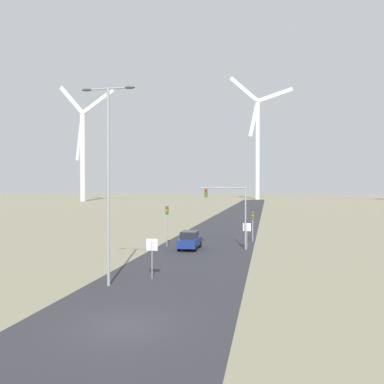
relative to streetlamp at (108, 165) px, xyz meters
name	(u,v)px	position (x,y,z in m)	size (l,w,h in m)	color
ground_plane	(125,325)	(3.54, -6.19, -7.70)	(600.00, 600.00, 0.00)	gray
road_surface	(230,223)	(3.54, 41.81, -7.70)	(10.00, 240.00, 0.01)	#2D2D33
streetlamp	(108,165)	(0.00, 0.00, 0.00)	(3.61, 0.32, 12.64)	#93999E
stop_sign_near	(152,251)	(2.18, 2.23, -5.78)	(0.81, 0.07, 2.76)	#93999E
stop_sign_far	(247,231)	(7.89, 15.76, -5.85)	(0.81, 0.07, 2.65)	#93999E
traffic_light_post_near_left	(167,217)	(-0.51, 15.93, -4.58)	(0.28, 0.34, 4.28)	#93999E
traffic_light_post_near_right	(253,220)	(8.27, 21.11, -5.15)	(0.28, 0.34, 3.47)	#93999E
traffic_light_mast_overhead	(230,204)	(6.16, 15.48, -3.10)	(4.80, 0.35, 6.47)	#93999E
car_approaching	(190,240)	(2.22, 14.72, -6.79)	(1.88, 4.11, 1.83)	navy
wind_turbine_far_left	(83,145)	(-68.28, 126.39, 16.64)	(32.75, 15.58, 52.16)	white
wind_turbine_left	(258,140)	(4.86, 167.84, 22.09)	(31.15, 3.69, 61.72)	white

